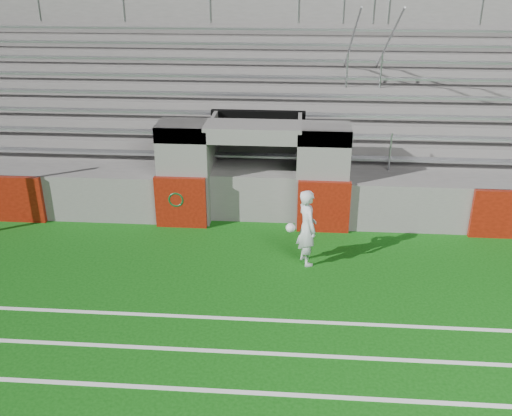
{
  "coord_description": "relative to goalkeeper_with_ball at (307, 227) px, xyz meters",
  "views": [
    {
      "loc": [
        1.11,
        -10.09,
        6.43
      ],
      "look_at": [
        0.2,
        1.8,
        1.1
      ],
      "focal_mm": 40.0,
      "sensor_mm": 36.0,
      "label": 1
    }
  ],
  "objects": [
    {
      "name": "ground",
      "position": [
        -1.37,
        -1.31,
        -0.89
      ],
      "size": [
        90.0,
        90.0,
        0.0
      ],
      "primitive_type": "plane",
      "color": "#0D4A0C",
      "rests_on": "ground"
    },
    {
      "name": "goalkeeper_with_ball",
      "position": [
        0.0,
        0.0,
        0.0
      ],
      "size": [
        0.79,
        0.76,
        1.77
      ],
      "color": "silver",
      "rests_on": "ground"
    },
    {
      "name": "stadium_structure",
      "position": [
        -1.37,
        6.66,
        0.61
      ],
      "size": [
        26.0,
        8.48,
        5.42
      ],
      "color": "#63615E",
      "rests_on": "ground"
    },
    {
      "name": "hose_coil",
      "position": [
        -3.27,
        1.62,
        -0.1
      ],
      "size": [
        0.57,
        0.14,
        0.57
      ],
      "color": "#0C3D14",
      "rests_on": "ground"
    }
  ]
}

